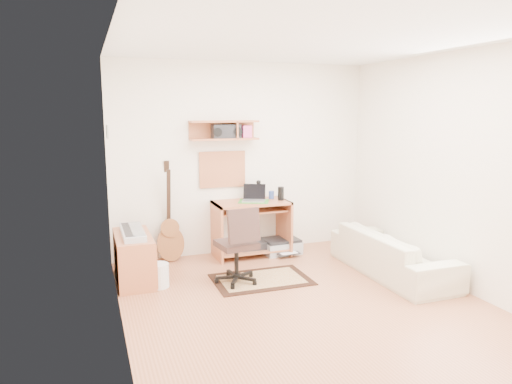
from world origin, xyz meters
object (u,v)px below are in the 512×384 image
object	(u,v)px
task_chair	(236,244)
printer	(281,247)
desk	(251,229)
sofa	(392,246)
cabinet	(134,258)

from	to	relation	value
task_chair	printer	xyz separation A→B (m)	(0.93, 0.90, -0.37)
desk	task_chair	world-z (taller)	task_chair
desk	task_chair	distance (m)	1.06
task_chair	sofa	xyz separation A→B (m)	(1.86, -0.35, -0.11)
cabinet	printer	distance (m)	2.08
printer	sofa	size ratio (longest dim) A/B	0.28
desk	task_chair	xyz separation A→B (m)	(-0.50, -0.93, 0.08)
printer	desk	bearing A→B (deg)	172.46
printer	sofa	bearing A→B (deg)	-56.50
cabinet	printer	size ratio (longest dim) A/B	1.79
cabinet	sofa	world-z (taller)	sofa
task_chair	printer	world-z (taller)	task_chair
desk	printer	world-z (taller)	desk
printer	task_chair	bearing A→B (deg)	-139.17
printer	sofa	world-z (taller)	sofa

